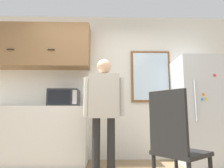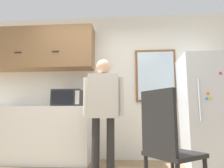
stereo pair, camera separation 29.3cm
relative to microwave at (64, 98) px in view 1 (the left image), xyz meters
name	(u,v)px [view 1 (the left image)]	position (x,y,z in m)	size (l,w,h in m)	color
back_wall	(102,85)	(0.63, 0.34, 0.28)	(6.00, 0.06, 2.70)	silver
counter	(27,135)	(-0.59, 0.02, -0.61)	(1.98, 0.58, 0.93)	silver
upper_cabinets	(35,47)	(-0.59, 0.13, 0.95)	(1.98, 0.38, 0.79)	olive
microwave	(64,98)	(0.00, 0.00, 0.00)	(0.49, 0.40, 0.28)	#232326
person	(104,102)	(0.68, -0.56, -0.11)	(0.58, 0.23, 1.59)	black
refrigerator	(198,110)	(2.25, -0.05, -0.20)	(0.69, 0.73, 1.74)	silver
chair	(175,141)	(1.38, -1.41, -0.53)	(0.62, 0.62, 1.03)	black
window	(151,76)	(1.55, 0.30, 0.44)	(0.74, 0.05, 0.98)	brown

